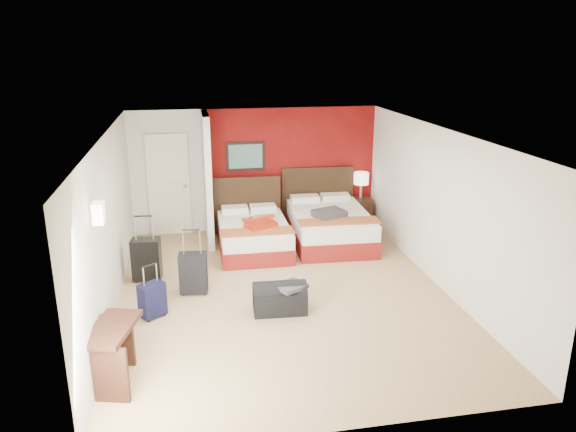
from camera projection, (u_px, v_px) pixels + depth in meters
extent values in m
plane|color=tan|center=(283.00, 293.00, 8.55)|extent=(6.50, 6.50, 0.00)
cube|color=silver|center=(255.00, 170.00, 11.22)|extent=(5.00, 0.04, 2.50)
cube|color=silver|center=(109.00, 227.00, 7.74)|extent=(0.04, 6.50, 2.50)
cube|color=black|center=(246.00, 156.00, 11.04)|extent=(0.78, 0.03, 0.58)
cube|color=white|center=(98.00, 213.00, 6.16)|extent=(0.12, 0.20, 0.24)
cube|color=maroon|center=(291.00, 168.00, 11.33)|extent=(3.50, 0.04, 2.50)
cube|color=silver|center=(208.00, 179.00, 10.45)|extent=(0.12, 1.20, 2.50)
cube|color=silver|center=(169.00, 185.00, 10.93)|extent=(0.82, 0.06, 2.05)
cube|color=white|center=(254.00, 237.00, 10.24)|extent=(1.30, 1.83, 0.54)
cube|color=silver|center=(330.00, 227.00, 10.63)|extent=(1.55, 2.14, 0.62)
cube|color=#A0240D|center=(259.00, 222.00, 10.06)|extent=(0.78, 0.88, 0.09)
cube|color=#3E3D42|center=(329.00, 214.00, 10.22)|extent=(0.66, 0.60, 0.13)
cube|color=#321A10|center=(360.00, 212.00, 11.59)|extent=(0.45, 0.45, 0.62)
cylinder|color=silver|center=(361.00, 186.00, 11.41)|extent=(0.39, 0.39, 0.55)
cube|color=black|center=(147.00, 261.00, 8.92)|extent=(0.48, 0.33, 0.68)
cube|color=black|center=(193.00, 274.00, 8.46)|extent=(0.45, 0.31, 0.62)
cube|color=black|center=(152.00, 301.00, 7.72)|extent=(0.41, 0.38, 0.49)
cube|color=black|center=(280.00, 299.00, 7.90)|extent=(0.78, 0.45, 0.39)
cube|color=#3E3D43|center=(291.00, 286.00, 7.81)|extent=(0.53, 0.50, 0.05)
cube|color=#321910|center=(114.00, 355.00, 6.19)|extent=(0.64, 0.94, 0.72)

